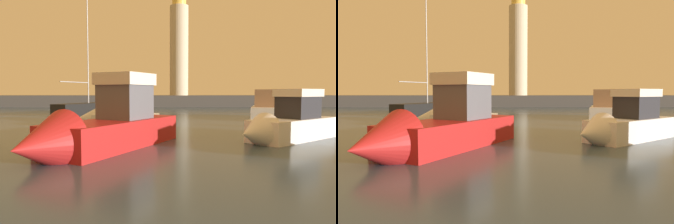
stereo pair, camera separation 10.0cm
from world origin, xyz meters
TOP-DOWN VIEW (x-y plane):
  - ground_plane at (0.00, 27.78)m, footprint 220.00×220.00m
  - breakwater at (0.00, 55.55)m, footprint 67.21×5.67m
  - lighthouse at (4.66, 55.55)m, footprint 3.28×3.28m
  - motorboat_0 at (-1.36, 12.68)m, footprint 6.64×9.33m
  - motorboat_1 at (-2.41, 23.96)m, footprint 6.58×2.07m
  - motorboat_4 at (7.77, 15.20)m, footprint 6.86×5.83m
  - motorboat_5 at (11.48, 29.65)m, footprint 4.54×7.82m
  - sailboat_moored at (-7.41, 35.15)m, footprint 5.42×8.33m
  - mooring_buoy at (8.57, 21.74)m, footprint 0.75×0.75m

SIDE VIEW (x-z plane):
  - ground_plane at x=0.00m, z-range 0.00..0.00m
  - mooring_buoy at x=8.57m, z-range 0.00..0.75m
  - motorboat_1 at x=-2.41m, z-range -0.62..1.81m
  - sailboat_moored at x=-7.41m, z-range -6.44..7.88m
  - motorboat_5 at x=11.48m, z-range -0.79..2.47m
  - motorboat_4 at x=7.77m, z-range -0.61..2.41m
  - breakwater at x=0.00m, z-range 0.00..2.01m
  - motorboat_0 at x=-1.36m, z-range -0.98..3.00m
  - lighthouse at x=4.66m, z-range 1.50..20.66m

